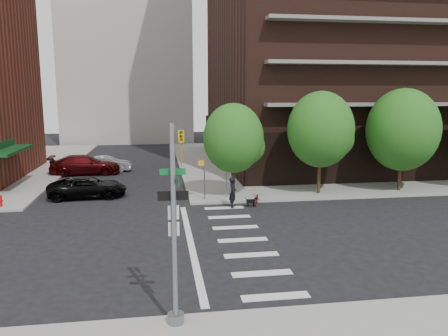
# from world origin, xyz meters

# --- Properties ---
(ground) EXTENTS (120.00, 120.00, 0.00)m
(ground) POSITION_xyz_m (0.00, 0.00, 0.00)
(ground) COLOR black
(ground) RESTS_ON ground
(sidewalk_ne) EXTENTS (39.00, 33.00, 0.15)m
(sidewalk_ne) POSITION_xyz_m (20.50, 23.50, 0.07)
(sidewalk_ne) COLOR gray
(sidewalk_ne) RESTS_ON ground
(crosswalk) EXTENTS (3.85, 13.00, 0.01)m
(crosswalk) POSITION_xyz_m (2.21, -0.00, 0.01)
(crosswalk) COLOR silver
(crosswalk) RESTS_ON ground
(tree_a) EXTENTS (4.00, 4.00, 5.90)m
(tree_a) POSITION_xyz_m (4.00, 8.50, 4.04)
(tree_a) COLOR #301E11
(tree_a) RESTS_ON sidewalk_ne
(tree_b) EXTENTS (4.50, 4.50, 6.65)m
(tree_b) POSITION_xyz_m (10.00, 8.50, 4.54)
(tree_b) COLOR #301E11
(tree_b) RESTS_ON sidewalk_ne
(tree_c) EXTENTS (5.00, 5.00, 6.80)m
(tree_c) POSITION_xyz_m (16.00, 8.50, 4.45)
(tree_c) COLOR #301E11
(tree_c) RESTS_ON sidewalk_ne
(traffic_signal) EXTENTS (0.90, 0.75, 6.00)m
(traffic_signal) POSITION_xyz_m (-0.47, -7.49, 2.70)
(traffic_signal) COLOR slate
(traffic_signal) RESTS_ON sidewalk_s
(pedestrian_signal) EXTENTS (2.18, 0.67, 2.60)m
(pedestrian_signal) POSITION_xyz_m (2.32, 7.92, 1.85)
(pedestrian_signal) COLOR slate
(pedestrian_signal) RESTS_ON sidewalk_ne
(fire_hydrant) EXTENTS (0.24, 0.24, 0.73)m
(fire_hydrant) POSITION_xyz_m (-10.50, 7.80, 0.55)
(fire_hydrant) COLOR #A50C0C
(fire_hydrant) RESTS_ON sidewalk_nw
(parked_car_black) EXTENTS (2.64, 5.25, 1.42)m
(parked_car_black) POSITION_xyz_m (-5.69, 10.08, 0.71)
(parked_car_black) COLOR black
(parked_car_black) RESTS_ON ground
(parked_car_maroon) EXTENTS (2.73, 6.02, 1.71)m
(parked_car_maroon) POSITION_xyz_m (-7.23, 18.91, 0.85)
(parked_car_maroon) COLOR #3E080A
(parked_car_maroon) RESTS_ON ground
(parked_car_silver) EXTENTS (1.51, 4.23, 1.39)m
(parked_car_silver) POSITION_xyz_m (-5.50, 20.16, 0.70)
(parked_car_silver) COLOR #B0B3B9
(parked_car_silver) RESTS_ON ground
(scooter) EXTENTS (0.99, 1.60, 0.79)m
(scooter) POSITION_xyz_m (5.17, 6.50, 0.40)
(scooter) COLOR maroon
(scooter) RESTS_ON ground
(dog_walker) EXTENTS (0.77, 0.59, 1.90)m
(dog_walker) POSITION_xyz_m (3.55, 6.00, 0.95)
(dog_walker) COLOR black
(dog_walker) RESTS_ON ground
(dog) EXTENTS (0.66, 0.19, 0.56)m
(dog) POSITION_xyz_m (4.74, 6.08, 0.35)
(dog) COLOR black
(dog) RESTS_ON ground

